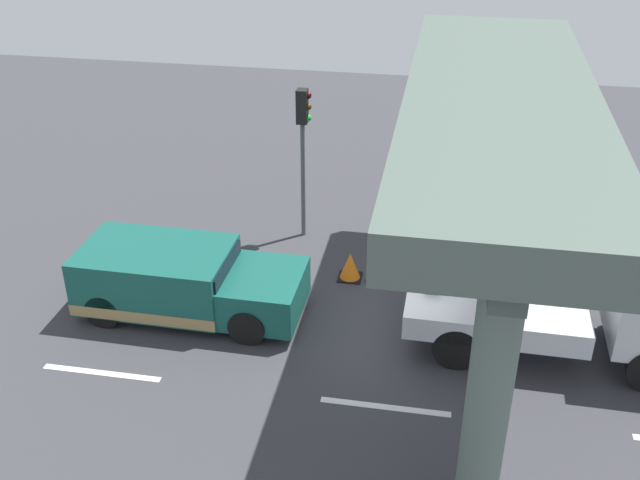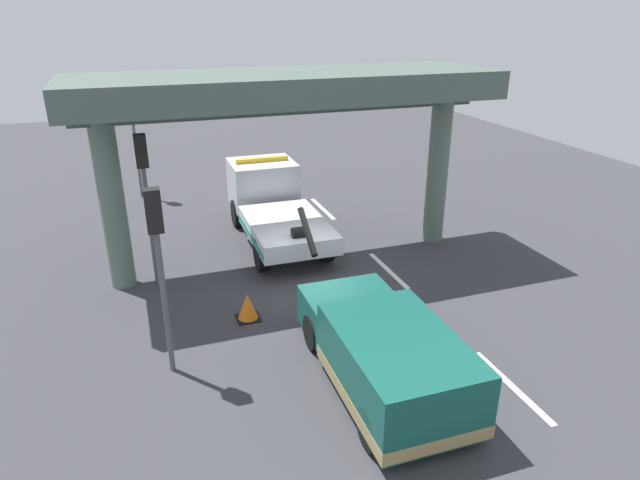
% 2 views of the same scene
% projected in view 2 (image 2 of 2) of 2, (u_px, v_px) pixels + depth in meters
% --- Properties ---
extents(ground_plane, '(60.00, 40.00, 0.10)m').
position_uv_depth(ground_plane, '(309.00, 284.00, 16.22)').
color(ground_plane, '#38383D').
extents(lane_stripe_west, '(2.60, 0.16, 0.01)m').
position_uv_depth(lane_stripe_west, '(512.00, 386.00, 11.78)').
color(lane_stripe_west, silver).
rests_on(lane_stripe_west, ground).
extents(lane_stripe_mid, '(2.60, 0.16, 0.01)m').
position_uv_depth(lane_stripe_mid, '(388.00, 270.00, 16.99)').
color(lane_stripe_mid, silver).
rests_on(lane_stripe_mid, ground).
extents(lane_stripe_east, '(2.60, 0.16, 0.01)m').
position_uv_depth(lane_stripe_east, '(323.00, 209.00, 22.21)').
color(lane_stripe_east, silver).
rests_on(lane_stripe_east, ground).
extents(tow_truck_white, '(7.27, 2.49, 2.46)m').
position_uv_depth(tow_truck_white, '(272.00, 202.00, 19.25)').
color(tow_truck_white, silver).
rests_on(tow_truck_white, ground).
extents(towed_van_green, '(5.22, 2.27, 1.58)m').
position_uv_depth(towed_van_green, '(385.00, 355.00, 11.48)').
color(towed_van_green, '#145147').
rests_on(towed_van_green, ground).
extents(overpass_structure, '(3.60, 12.18, 5.79)m').
position_uv_depth(overpass_structure, '(288.00, 99.00, 15.73)').
color(overpass_structure, '#596B60').
rests_on(overpass_structure, ground).
extents(traffic_light_near, '(0.39, 0.32, 4.21)m').
position_uv_depth(traffic_light_near, '(157.00, 243.00, 11.14)').
color(traffic_light_near, '#515456').
rests_on(traffic_light_near, ground).
extents(traffic_light_far, '(0.39, 0.32, 4.38)m').
position_uv_depth(traffic_light_far, '(144.00, 178.00, 15.01)').
color(traffic_light_far, '#515456').
rests_on(traffic_light_far, ground).
extents(traffic_light_mid, '(0.39, 0.32, 4.36)m').
position_uv_depth(traffic_light_mid, '(133.00, 122.00, 22.41)').
color(traffic_light_mid, '#515456').
rests_on(traffic_light_mid, ground).
extents(traffic_cone_orange, '(0.60, 0.60, 0.71)m').
position_uv_depth(traffic_cone_orange, '(248.00, 307.00, 14.22)').
color(traffic_cone_orange, orange).
rests_on(traffic_cone_orange, ground).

